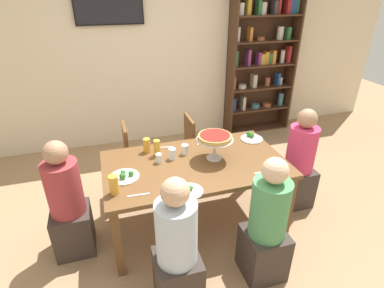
% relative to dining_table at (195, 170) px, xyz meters
% --- Properties ---
extents(ground_plane, '(12.00, 12.00, 0.00)m').
position_rel_dining_table_xyz_m(ground_plane, '(0.00, 0.00, -0.66)').
color(ground_plane, '#9E7A56').
extents(rear_partition, '(8.00, 0.12, 2.80)m').
position_rel_dining_table_xyz_m(rear_partition, '(0.00, 2.20, 0.74)').
color(rear_partition, beige).
rests_on(rear_partition, ground_plane).
extents(dining_table, '(1.73, 0.99, 0.74)m').
position_rel_dining_table_xyz_m(dining_table, '(0.00, 0.00, 0.00)').
color(dining_table, brown).
rests_on(dining_table, ground_plane).
extents(bookshelf, '(1.10, 0.30, 2.21)m').
position_rel_dining_table_xyz_m(bookshelf, '(1.74, 2.01, 0.51)').
color(bookshelf, '#422819').
rests_on(bookshelf, ground_plane).
extents(television, '(0.90, 0.05, 0.50)m').
position_rel_dining_table_xyz_m(television, '(-0.53, 2.11, 1.36)').
color(television, black).
extents(diner_near_left, '(0.34, 0.34, 1.15)m').
position_rel_dining_table_xyz_m(diner_near_left, '(-0.39, -0.80, -0.17)').
color(diner_near_left, '#382D28').
rests_on(diner_near_left, ground_plane).
extents(diner_head_east, '(0.34, 0.34, 1.15)m').
position_rel_dining_table_xyz_m(diner_head_east, '(1.19, 0.00, -0.17)').
color(diner_head_east, '#382D28').
rests_on(diner_head_east, ground_plane).
extents(diner_head_west, '(0.34, 0.34, 1.15)m').
position_rel_dining_table_xyz_m(diner_head_west, '(-1.18, -0.01, -0.17)').
color(diner_head_west, '#382D28').
rests_on(diner_head_west, ground_plane).
extents(diner_near_right, '(0.34, 0.34, 1.15)m').
position_rel_dining_table_xyz_m(diner_near_right, '(0.37, -0.77, -0.17)').
color(diner_near_right, '#382D28').
rests_on(diner_near_right, ground_plane).
extents(chair_far_left, '(0.40, 0.40, 0.87)m').
position_rel_dining_table_xyz_m(chair_far_left, '(-0.47, 0.77, -0.17)').
color(chair_far_left, brown).
rests_on(chair_far_left, ground_plane).
extents(chair_far_right, '(0.40, 0.40, 0.87)m').
position_rel_dining_table_xyz_m(chair_far_right, '(0.28, 0.78, -0.17)').
color(chair_far_right, brown).
rests_on(chair_far_right, ground_plane).
extents(deep_dish_pizza_stand, '(0.35, 0.35, 0.26)m').
position_rel_dining_table_xyz_m(deep_dish_pizza_stand, '(0.20, 0.02, 0.30)').
color(deep_dish_pizza_stand, silver).
rests_on(deep_dish_pizza_stand, dining_table).
extents(salad_plate_near_diner, '(0.26, 0.26, 0.07)m').
position_rel_dining_table_xyz_m(salad_plate_near_diner, '(-0.67, -0.07, 0.10)').
color(salad_plate_near_diner, white).
rests_on(salad_plate_near_diner, dining_table).
extents(salad_plate_far_diner, '(0.23, 0.23, 0.06)m').
position_rel_dining_table_xyz_m(salad_plate_far_diner, '(-0.18, -0.43, 0.09)').
color(salad_plate_far_diner, white).
rests_on(salad_plate_far_diner, dining_table).
extents(salad_plate_spare, '(0.24, 0.24, 0.07)m').
position_rel_dining_table_xyz_m(salad_plate_spare, '(0.74, 0.30, 0.10)').
color(salad_plate_spare, white).
rests_on(salad_plate_spare, dining_table).
extents(beer_glass_amber_tall, '(0.08, 0.08, 0.17)m').
position_rel_dining_table_xyz_m(beer_glass_amber_tall, '(-0.77, -0.27, 0.16)').
color(beer_glass_amber_tall, gold).
rests_on(beer_glass_amber_tall, dining_table).
extents(beer_glass_amber_short, '(0.07, 0.07, 0.16)m').
position_rel_dining_table_xyz_m(beer_glass_amber_short, '(-0.32, 0.24, 0.16)').
color(beer_glass_amber_short, gold).
rests_on(beer_glass_amber_short, dining_table).
extents(beer_glass_amber_spare, '(0.07, 0.07, 0.14)m').
position_rel_dining_table_xyz_m(beer_glass_amber_spare, '(-0.40, 0.35, 0.15)').
color(beer_glass_amber_spare, gold).
rests_on(beer_glass_amber_spare, dining_table).
extents(water_glass_clear_near, '(0.07, 0.07, 0.10)m').
position_rel_dining_table_xyz_m(water_glass_clear_near, '(-0.05, 0.19, 0.13)').
color(water_glass_clear_near, white).
rests_on(water_glass_clear_near, dining_table).
extents(water_glass_clear_far, '(0.07, 0.07, 0.11)m').
position_rel_dining_table_xyz_m(water_glass_clear_far, '(-0.19, 0.13, 0.14)').
color(water_glass_clear_far, white).
rests_on(water_glass_clear_far, dining_table).
extents(water_glass_clear_spare, '(0.06, 0.06, 0.09)m').
position_rel_dining_table_xyz_m(water_glass_clear_spare, '(-0.33, 0.10, 0.13)').
color(water_glass_clear_spare, white).
rests_on(water_glass_clear_spare, dining_table).
extents(cutlery_fork_near, '(0.18, 0.04, 0.00)m').
position_rel_dining_table_xyz_m(cutlery_fork_near, '(-0.21, 0.38, 0.08)').
color(cutlery_fork_near, silver).
rests_on(cutlery_fork_near, dining_table).
extents(cutlery_knife_near, '(0.18, 0.03, 0.00)m').
position_rel_dining_table_xyz_m(cutlery_knife_near, '(-0.59, -0.35, 0.08)').
color(cutlery_knife_near, silver).
rests_on(cutlery_knife_near, dining_table).
extents(cutlery_fork_far, '(0.18, 0.03, 0.00)m').
position_rel_dining_table_xyz_m(cutlery_fork_far, '(0.54, -0.34, 0.08)').
color(cutlery_fork_far, silver).
rests_on(cutlery_fork_far, dining_table).
extents(cutlery_knife_far, '(0.18, 0.07, 0.00)m').
position_rel_dining_table_xyz_m(cutlery_knife_far, '(0.22, 0.37, 0.08)').
color(cutlery_knife_far, silver).
rests_on(cutlery_knife_far, dining_table).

